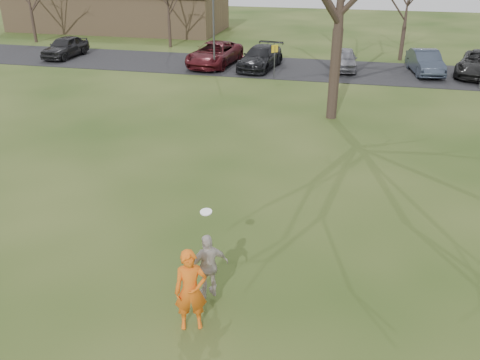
% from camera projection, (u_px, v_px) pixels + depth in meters
% --- Properties ---
extents(ground, '(120.00, 120.00, 0.00)m').
position_uv_depth(ground, '(201.00, 311.00, 11.57)').
color(ground, '#1E380F').
rests_on(ground, ground).
extents(parking_strip, '(62.00, 6.50, 0.04)m').
position_uv_depth(parking_strip, '(311.00, 69.00, 33.55)').
color(parking_strip, black).
rests_on(parking_strip, ground).
extents(player_defender, '(0.83, 0.69, 1.94)m').
position_uv_depth(player_defender, '(191.00, 290.00, 10.69)').
color(player_defender, orange).
rests_on(player_defender, ground).
extents(car_0, '(1.93, 4.45, 1.49)m').
position_uv_depth(car_0, '(65.00, 47.00, 36.74)').
color(car_0, black).
rests_on(car_0, parking_strip).
extents(car_2, '(3.15, 5.83, 1.55)m').
position_uv_depth(car_2, '(214.00, 54.00, 34.23)').
color(car_2, '#4D1218').
rests_on(car_2, parking_strip).
extents(car_3, '(2.71, 5.25, 1.46)m').
position_uv_depth(car_3, '(260.00, 57.00, 33.42)').
color(car_3, black).
rests_on(car_3, parking_strip).
extents(car_4, '(1.82, 4.09, 1.36)m').
position_uv_depth(car_4, '(344.00, 59.00, 33.16)').
color(car_4, gray).
rests_on(car_4, parking_strip).
extents(car_5, '(2.24, 4.67, 1.48)m').
position_uv_depth(car_5, '(425.00, 62.00, 32.07)').
color(car_5, '#2D3644').
rests_on(car_5, parking_strip).
extents(catching_play, '(1.01, 0.89, 2.14)m').
position_uv_depth(catching_play, '(209.00, 266.00, 11.44)').
color(catching_play, beige).
rests_on(catching_play, ground).
extents(building, '(20.60, 8.50, 5.14)m').
position_uv_depth(building, '(118.00, 9.00, 48.26)').
color(building, '#8C6D4C').
rests_on(building, ground).
extents(lamp_post, '(0.34, 0.34, 6.27)m').
position_uv_depth(lamp_post, '(213.00, 10.00, 30.89)').
color(lamp_post, '#47474C').
rests_on(lamp_post, ground).
extents(sign_yellow, '(0.35, 0.35, 2.08)m').
position_uv_depth(sign_yellow, '(275.00, 55.00, 30.71)').
color(sign_yellow, '#47474C').
rests_on(sign_yellow, ground).
extents(small_tree_row, '(55.00, 5.90, 8.50)m').
position_uv_depth(small_tree_row, '(383.00, 2.00, 35.45)').
color(small_tree_row, '#352821').
rests_on(small_tree_row, ground).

